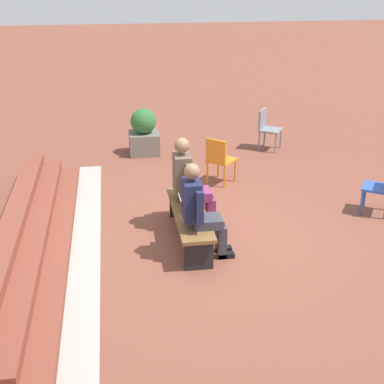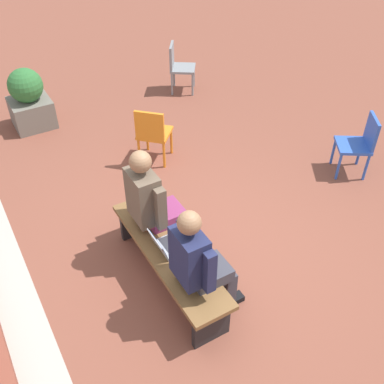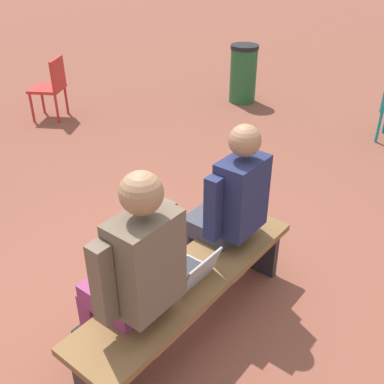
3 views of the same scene
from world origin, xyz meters
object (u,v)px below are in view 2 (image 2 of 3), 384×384
object	(u,v)px
plastic_chair_far_right	(153,132)
person_adult	(154,202)
person_student	(200,261)
planter	(29,100)
laptop	(166,246)
plastic_chair_far_left	(360,142)
bench	(169,257)
plastic_chair_foreground	(178,65)

from	to	relation	value
plastic_chair_far_right	person_adult	bearing A→B (deg)	154.37
person_student	plastic_chair_far_right	world-z (taller)	person_student
planter	laptop	bearing A→B (deg)	-174.83
plastic_chair_far_right	planter	xyz separation A→B (m)	(1.86, 1.19, -0.04)
person_student	plastic_chair_far_left	world-z (taller)	person_student
bench	plastic_chair_far_left	xyz separation A→B (m)	(0.42, -3.07, 0.13)
bench	plastic_chair_far_left	distance (m)	3.10
bench	plastic_chair_far_left	world-z (taller)	plastic_chair_far_left
plastic_chair_far_right	planter	size ratio (longest dim) A/B	0.89
person_student	plastic_chair_foreground	xyz separation A→B (m)	(4.26, -2.14, -0.23)
bench	plastic_chair_far_right	world-z (taller)	plastic_chair_far_right
bench	planter	size ratio (longest dim) A/B	1.91
laptop	plastic_chair_foreground	xyz separation A→B (m)	(3.76, -2.22, -0.02)
person_adult	plastic_chair_far_left	bearing A→B (deg)	-90.13
person_adult	planter	world-z (taller)	person_adult
person_student	plastic_chair_foreground	size ratio (longest dim) A/B	1.58
bench	laptop	world-z (taller)	laptop
plastic_chair_foreground	person_student	bearing A→B (deg)	153.28
person_adult	laptop	world-z (taller)	person_adult
person_adult	plastic_chair_far_left	xyz separation A→B (m)	(-0.01, -3.00, -0.25)
bench	plastic_chair_far_right	size ratio (longest dim) A/B	2.14
person_adult	plastic_chair_foreground	distance (m)	3.99
bench	planter	world-z (taller)	planter
bench	plastic_chair_far_right	distance (m)	2.18
plastic_chair_far_left	bench	bearing A→B (deg)	97.75
plastic_chair_foreground	plastic_chair_far_right	size ratio (longest dim) A/B	1.00
person_adult	plastic_chair_far_right	bearing A→B (deg)	-25.63
plastic_chair_foreground	planter	distance (m)	2.57
bench	person_student	world-z (taller)	person_student
plastic_chair_far_left	planter	world-z (taller)	planter
planter	plastic_chair_far_left	bearing A→B (deg)	-135.18
person_student	plastic_chair_far_right	xyz separation A→B (m)	(2.49, -0.77, -0.23)
bench	plastic_chair_foreground	distance (m)	4.38
bench	plastic_chair_far_right	xyz separation A→B (m)	(2.01, -0.83, 0.13)
plastic_chair_far_left	plastic_chair_far_right	size ratio (longest dim) A/B	1.00
plastic_chair_far_left	plastic_chair_foreground	distance (m)	3.47
bench	person_adult	xyz separation A→B (m)	(0.43, -0.07, 0.38)
bench	person_student	bearing A→B (deg)	-172.13
plastic_chair_foreground	plastic_chair_far_left	bearing A→B (deg)	-165.58
person_adult	planter	xyz separation A→B (m)	(3.45, 0.43, -0.30)
person_adult	plastic_chair_foreground	world-z (taller)	person_adult
plastic_chair_far_left	plastic_chair_far_right	world-z (taller)	same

